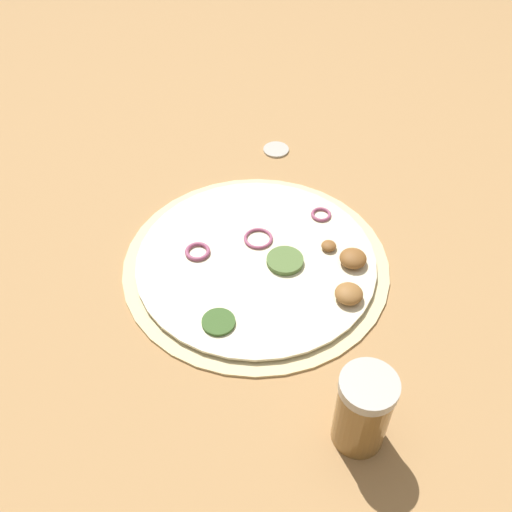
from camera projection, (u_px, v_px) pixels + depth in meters
name	position (u px, v px, depth m)	size (l,w,h in m)	color
ground_plane	(256.00, 265.00, 0.83)	(3.00, 3.00, 0.00)	tan
pizza	(259.00, 262.00, 0.83)	(0.37, 0.37, 0.03)	beige
spice_jar	(363.00, 410.00, 0.62)	(0.06, 0.06, 0.11)	olive
loose_cap	(276.00, 149.00, 1.01)	(0.04, 0.04, 0.01)	beige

